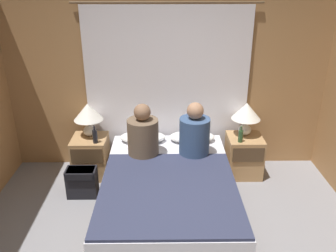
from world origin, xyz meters
name	(u,v)px	position (x,y,z in m)	size (l,w,h in m)	color
wall_back	(167,75)	(0.00, 2.11, 1.25)	(4.21, 0.06, 2.50)	#A37547
curtain_panel	(167,90)	(0.00, 2.05, 1.07)	(2.28, 0.03, 2.15)	white
bed	(168,194)	(0.00, 0.95, 0.23)	(1.44, 2.10, 0.46)	#99754C
nightstand_left	(91,156)	(-1.00, 1.75, 0.27)	(0.44, 0.45, 0.53)	#A87F51
nightstand_right	(244,156)	(1.00, 1.75, 0.27)	(0.44, 0.45, 0.53)	#A87F51
lamp_left	(88,114)	(-1.00, 1.83, 0.83)	(0.37, 0.37, 0.43)	silver
lamp_right	(246,113)	(1.00, 1.83, 0.83)	(0.37, 0.37, 0.43)	silver
pillow_left	(143,137)	(-0.32, 1.80, 0.52)	(0.58, 0.31, 0.12)	white
pillow_right	(192,137)	(0.32, 1.80, 0.52)	(0.58, 0.31, 0.12)	white
blanket_on_bed	(169,190)	(0.00, 0.66, 0.47)	(1.38, 1.47, 0.03)	#2D334C
person_left_in_bed	(143,135)	(-0.29, 1.43, 0.72)	(0.37, 0.37, 0.65)	brown
person_right_in_bed	(194,134)	(0.31, 1.43, 0.73)	(0.36, 0.36, 0.66)	#38517A
beer_bottle_on_left_stand	(95,136)	(-0.89, 1.62, 0.62)	(0.06, 0.06, 0.23)	black
beer_bottle_on_right_stand	(241,136)	(0.90, 1.62, 0.62)	(0.06, 0.06, 0.21)	#2D4C28
backpack_on_floor	(82,181)	(-1.02, 1.27, 0.20)	(0.35, 0.22, 0.36)	black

